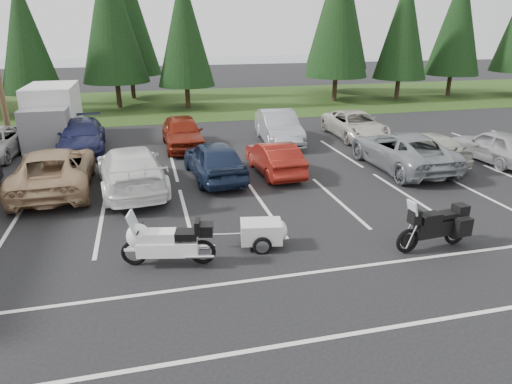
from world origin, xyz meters
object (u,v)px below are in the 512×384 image
at_px(car_near_3, 131,169).
at_px(car_near_6, 402,150).
at_px(car_near_7, 425,148).
at_px(cargo_trailer, 261,234).
at_px(car_far_1, 82,136).
at_px(car_far_4, 355,125).
at_px(car_far_2, 183,132).
at_px(box_truck, 51,116).
at_px(adventure_motorcycle, 434,223).
at_px(car_near_8, 495,146).
at_px(car_far_3, 279,127).
at_px(touring_motorcycle, 168,238).
at_px(car_near_2, 54,170).
at_px(car_near_5, 274,158).
at_px(car_near_4, 214,160).

height_order(car_near_3, car_near_6, car_near_3).
relative_size(car_near_7, cargo_trailer, 2.80).
bearing_deg(car_far_1, car_far_4, -5.29).
bearing_deg(car_far_2, car_near_6, -34.25).
height_order(box_truck, cargo_trailer, box_truck).
bearing_deg(car_near_6, adventure_motorcycle, 65.36).
height_order(car_near_8, car_far_3, car_far_3).
bearing_deg(touring_motorcycle, car_near_2, 130.90).
bearing_deg(car_far_2, cargo_trailer, -85.72).
distance_m(car_far_2, adventure_motorcycle, 14.09).
bearing_deg(adventure_motorcycle, car_near_5, 101.92).
height_order(car_near_4, car_near_7, car_near_4).
height_order(car_near_2, car_far_4, car_near_2).
bearing_deg(car_far_2, car_near_5, -58.67).
bearing_deg(car_near_8, car_near_4, -8.49).
height_order(car_near_2, touring_motorcycle, car_near_2).
xyz_separation_m(box_truck, car_near_4, (7.32, -7.88, -0.66)).
distance_m(car_far_4, touring_motorcycle, 16.24).
bearing_deg(car_far_4, touring_motorcycle, -131.45).
bearing_deg(adventure_motorcycle, car_near_2, 139.69).
bearing_deg(car_near_8, car_near_5, -9.43).
bearing_deg(touring_motorcycle, car_far_1, 116.96).
bearing_deg(car_far_3, car_near_3, -138.30).
distance_m(car_near_2, car_near_4, 6.05).
height_order(car_near_6, touring_motorcycle, car_near_6).
relative_size(car_near_3, touring_motorcycle, 2.10).
height_order(car_near_5, car_far_4, car_far_4).
relative_size(car_near_4, touring_motorcycle, 1.71).
xyz_separation_m(car_far_4, adventure_motorcycle, (-3.75, -12.82, 0.07)).
bearing_deg(car_near_5, car_near_6, 171.24).
bearing_deg(car_near_5, car_near_2, -2.73).
distance_m(car_near_5, car_near_6, 5.62).
distance_m(car_near_4, car_near_6, 8.15).
xyz_separation_m(car_far_2, car_far_3, (5.03, -0.12, 0.03)).
distance_m(car_near_5, car_far_2, 6.19).
xyz_separation_m(car_near_6, car_near_7, (1.54, 0.59, -0.13)).
xyz_separation_m(car_near_2, car_far_1, (0.39, 5.81, -0.06)).
relative_size(car_near_4, car_near_8, 1.06).
bearing_deg(car_far_2, car_far_4, -1.51).
bearing_deg(adventure_motorcycle, car_near_4, 117.44).
bearing_deg(box_truck, car_near_6, -28.67).
bearing_deg(car_far_4, car_near_3, -153.15).
bearing_deg(car_near_4, box_truck, -52.26).
bearing_deg(car_far_4, car_near_5, -138.97).
bearing_deg(car_near_3, car_far_1, -75.45).
bearing_deg(cargo_trailer, car_near_4, 102.89).
distance_m(car_far_1, car_far_3, 9.93).
bearing_deg(car_near_4, car_far_1, -51.04).
xyz_separation_m(car_far_1, cargo_trailer, (5.98, -12.23, -0.36)).
bearing_deg(car_near_5, car_far_2, -60.25).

